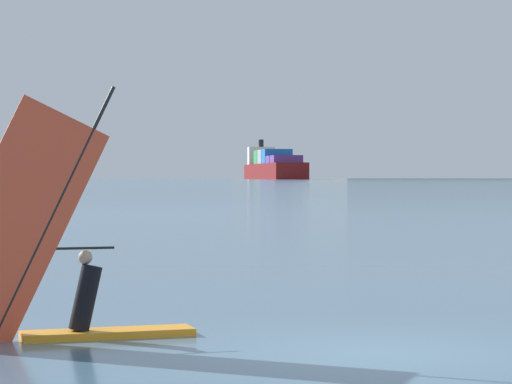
% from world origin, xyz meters
% --- Properties ---
extents(ground_plane, '(4000.00, 4000.00, 0.00)m').
position_xyz_m(ground_plane, '(0.00, 0.00, 0.00)').
color(ground_plane, '#476B84').
extents(windsurfer, '(4.22, 0.99, 4.10)m').
position_xyz_m(windsurfer, '(-4.34, 2.14, 0.98)').
color(windsurfer, orange).
rests_on(windsurfer, ground_plane).
extents(cargo_ship, '(33.62, 184.39, 31.40)m').
position_xyz_m(cargo_ship, '(166.62, 818.95, 8.96)').
color(cargo_ship, maroon).
rests_on(cargo_ship, ground_plane).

